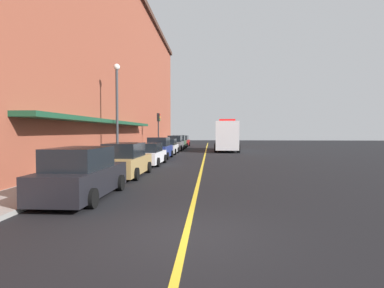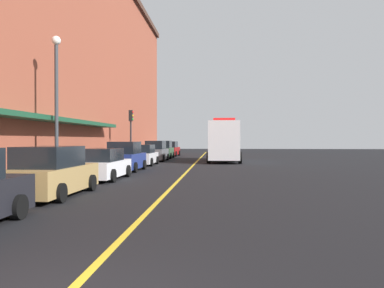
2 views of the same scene
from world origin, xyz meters
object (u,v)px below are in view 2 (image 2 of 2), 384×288
object	(u,v)px
parked_car_3	(125,157)
parking_meter_1	(113,153)
parked_car_2	(102,165)
parking_meter_3	(127,151)
traffic_light_near	(131,126)
parked_car_1	(52,173)
parked_car_6	(163,150)
street_lamp_left	(56,91)
parked_car_5	(156,152)
parking_meter_4	(92,156)
parking_meter_2	(139,150)
parking_meter_0	(134,151)
parked_car_4	(143,155)
box_truck	(225,142)
parked_car_7	(170,149)

from	to	relation	value
parked_car_3	parking_meter_1	size ratio (longest dim) A/B	3.16
parked_car_2	parking_meter_1	distance (m)	7.72
parked_car_2	parked_car_3	size ratio (longest dim) A/B	1.10
parking_meter_3	traffic_light_near	bearing A→B (deg)	86.53
parking_meter_1	traffic_light_near	xyz separation A→B (m)	(0.06, 5.40, 2.10)
parked_car_1	parked_car_6	bearing A→B (deg)	0.71
parked_car_2	street_lamp_left	bearing A→B (deg)	110.40
parking_meter_1	parking_meter_3	xyz separation A→B (m)	(0.00, 4.38, 0.00)
parked_car_5	parking_meter_1	size ratio (longest dim) A/B	3.52
parking_meter_4	street_lamp_left	bearing A→B (deg)	-99.23
parked_car_6	parking_meter_2	distance (m)	6.41
parking_meter_0	traffic_light_near	size ratio (longest dim) A/B	0.31
parking_meter_4	parking_meter_3	bearing A→B (deg)	90.00
parking_meter_2	street_lamp_left	distance (m)	17.51
parked_car_6	parking_meter_3	distance (m)	10.85
parking_meter_2	parked_car_4	bearing A→B (deg)	-74.87
parked_car_5	box_truck	distance (m)	6.51
parked_car_3	parked_car_6	world-z (taller)	same
parking_meter_0	street_lamp_left	world-z (taller)	street_lamp_left
box_truck	parking_meter_3	size ratio (longest dim) A/B	6.72
parking_meter_3	parking_meter_4	world-z (taller)	same
box_truck	parking_meter_2	world-z (taller)	box_truck
parked_car_5	box_truck	size ratio (longest dim) A/B	0.52
parked_car_2	traffic_light_near	distance (m)	13.27
parked_car_6	parked_car_7	world-z (taller)	parked_car_6
parked_car_2	parking_meter_4	distance (m)	3.33
parking_meter_0	parking_meter_1	xyz separation A→B (m)	(0.00, -6.97, 0.00)
box_truck	parking_meter_4	distance (m)	15.98
traffic_light_near	street_lamp_left	bearing A→B (deg)	-92.77
parked_car_1	parked_car_4	world-z (taller)	parked_car_1
parking_meter_1	traffic_light_near	world-z (taller)	traffic_light_near
parked_car_6	traffic_light_near	distance (m)	10.09
parked_car_1	parking_meter_0	size ratio (longest dim) A/B	3.65
box_truck	parked_car_3	bearing A→B (deg)	-28.33
parking_meter_2	traffic_light_near	world-z (taller)	traffic_light_near
parked_car_1	street_lamp_left	world-z (taller)	street_lamp_left
parked_car_3	box_truck	distance (m)	13.14
box_truck	parking_meter_4	world-z (taller)	box_truck
parked_car_1	parking_meter_4	size ratio (longest dim) A/B	3.65
parked_car_2	parking_meter_3	size ratio (longest dim) A/B	3.48
parked_car_5	parking_meter_3	xyz separation A→B (m)	(-1.48, -5.42, 0.18)
parked_car_6	street_lamp_left	bearing A→B (deg)	175.33
parked_car_4	parking_meter_1	bearing A→B (deg)	159.15
parked_car_6	street_lamp_left	xyz separation A→B (m)	(-1.99, -23.43, 3.53)
parked_car_1	parked_car_4	bearing A→B (deg)	0.65
parked_car_5	traffic_light_near	size ratio (longest dim) A/B	1.09
parked_car_1	parked_car_5	distance (m)	23.34
parked_car_2	street_lamp_left	size ratio (longest dim) A/B	0.67
street_lamp_left	parked_car_4	bearing A→B (deg)	80.46
parked_car_5	parking_meter_4	world-z (taller)	parked_car_5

